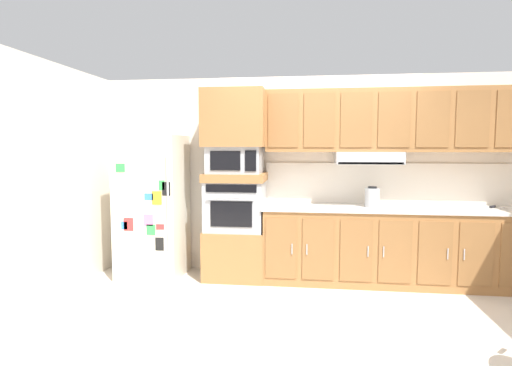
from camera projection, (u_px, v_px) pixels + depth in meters
The scene contains 15 objects.
ground_plane at pixel (316, 303), 4.21m from camera, with size 9.60×9.60×0.00m, color beige.
back_kitchen_wall at pixel (316, 176), 5.20m from camera, with size 6.20×0.12×2.50m, color silver.
side_panel_left at pixel (61, 181), 4.46m from camera, with size 0.12×7.10×2.50m, color silver.
refrigerator at pixel (153, 206), 5.06m from camera, with size 0.76×0.73×1.76m.
oven_base_cabinet at pixel (236, 253), 5.05m from camera, with size 0.74×0.62×0.60m, color #996638.
built_in_oven at pixel (236, 205), 4.99m from camera, with size 0.70×0.62×0.60m.
appliance_mid_shelf at pixel (236, 177), 4.96m from camera, with size 0.74×0.62×0.10m, color #996638.
microwave at pixel (235, 160), 4.94m from camera, with size 0.64×0.54×0.32m.
appliance_upper_cabinet at pixel (235, 119), 4.90m from camera, with size 0.74×0.62×0.68m, color #996638.
lower_cabinet_run at pixel (390, 247), 4.79m from camera, with size 2.96×0.63×0.88m.
countertop_slab at pixel (391, 208), 4.76m from camera, with size 3.00×0.64×0.04m, color beige.
backsplash_panel at pixel (387, 183), 5.02m from camera, with size 3.00×0.02×0.50m, color white.
upper_cabinet_with_hood at pixel (390, 123), 4.79m from camera, with size 2.96×0.48×0.88m.
screwdriver at pixel (494, 207), 4.65m from camera, with size 0.17×0.17×0.03m.
electric_kettle at pixel (372, 197), 4.73m from camera, with size 0.17×0.17×0.24m.
Camera 1 is at (-0.10, -4.13, 1.61)m, focal length 28.45 mm.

